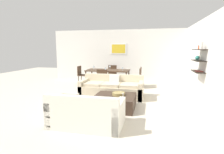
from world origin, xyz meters
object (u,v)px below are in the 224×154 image
Objects in this scene: dining_chair_left_far at (82,74)px; wine_glass_left_far at (94,67)px; loveseat_white at (86,113)px; dining_chair_right_near at (137,77)px; coffee_table at (115,102)px; candle_jar at (123,95)px; wine_glass_head at (110,67)px; sofa_beige at (112,89)px; dining_chair_right_far at (138,75)px; dining_table at (108,71)px; decorative_bowl at (119,94)px; dining_chair_head at (112,73)px; wine_glass_foot at (105,69)px; wine_glass_right_near at (123,68)px; dining_chair_foot at (103,78)px.

wine_glass_left_far is at bearing -8.23° from dining_chair_left_far.
loveseat_white is 4.34m from dining_chair_right_near.
candle_jar reaches higher than coffee_table.
wine_glass_head is (1.40, 0.21, 0.36)m from dining_chair_left_far.
wine_glass_left_far is at bearing 123.51° from sofa_beige.
coffee_table is 3.39m from dining_chair_right_far.
coffee_table is 7.08× the size of wine_glass_left_far.
dining_table is at bearing -171.16° from dining_chair_right_far.
coffee_table is 3.16× the size of decorative_bowl.
dining_chair_left_far reaches higher than coffee_table.
wine_glass_head reaches higher than dining_chair_head.
wine_glass_foot reaches higher than wine_glass_head.
dining_chair_right_far is at bearing 24.62° from wine_glass_foot.
sofa_beige is 13.51× the size of wine_glass_left_far.
wine_glass_left_far is (-1.94, 3.27, 0.44)m from candle_jar.
dining_chair_right_far is 5.33× the size of wine_glass_foot.
dining_chair_right_near is (0.78, 4.26, 0.21)m from loveseat_white.
decorative_bowl is 0.17m from candle_jar.
wine_glass_foot is at bearing 112.70° from sofa_beige.
wine_glass_foot reaches higher than loveseat_white.
loveseat_white is at bearing -91.42° from wine_glass_right_near.
sofa_beige is 1.25m from decorative_bowl.
wine_glass_right_near is 0.93× the size of wine_glass_head.
dining_chair_foot is (0.00, -1.78, 0.00)m from dining_chair_head.
wine_glass_right_near is at bearing 86.79° from sofa_beige.
decorative_bowl is 2.46× the size of wine_glass_right_near.
wine_glass_right_near is at bearing -9.42° from dining_table.
wine_glass_left_far is at bearing 170.96° from dining_chair_right_near.
dining_chair_head reaches higher than dining_table.
coffee_table is 7.24× the size of wine_glass_head.
dining_chair_right_far is at bearing 86.97° from candle_jar.
dining_chair_head is (-1.40, 0.67, 0.00)m from dining_chair_right_far.
dining_chair_left_far is (-2.38, 3.35, 0.31)m from coffee_table.
wine_glass_foot is (-1.08, 2.64, 0.43)m from decorative_bowl.
dining_chair_right_near is at bearing -38.39° from dining_chair_head.
wine_glass_foot reaches higher than candle_jar.
wine_glass_head is (0.72, 0.30, 0.00)m from wine_glass_left_far.
decorative_bowl is 0.42× the size of dining_chair_left_far.
wine_glass_left_far is at bearing -157.17° from wine_glass_head.
dining_chair_right_near is 1.46m from wine_glass_foot.
decorative_bowl is at bearing -74.69° from dining_chair_head.
dining_chair_right_near is 1.78m from dining_chair_head.
coffee_table is 1.32× the size of dining_chair_head.
wine_glass_left_far is 1.02× the size of wine_glass_head.
wine_glass_head reaches higher than sofa_beige.
wine_glass_left_far is at bearing -177.36° from dining_chair_right_far.
decorative_bowl is at bearing 71.70° from loveseat_white.
sofa_beige is at bearing -114.70° from dining_chair_right_near.
decorative_bowl is 2.86m from dining_chair_right_near.
wine_glass_left_far is (-1.33, 4.60, 0.57)m from loveseat_white.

